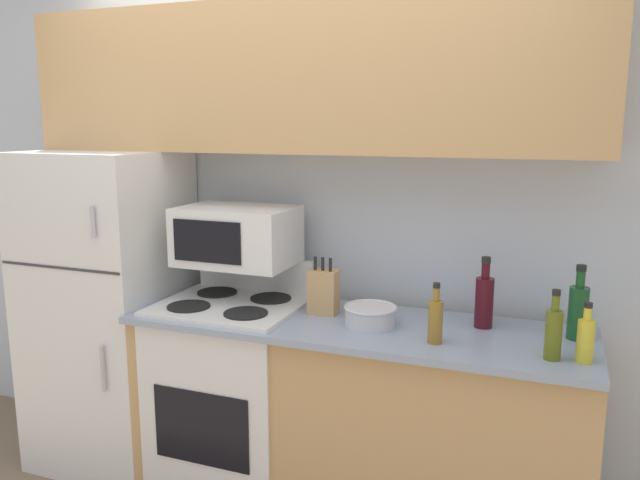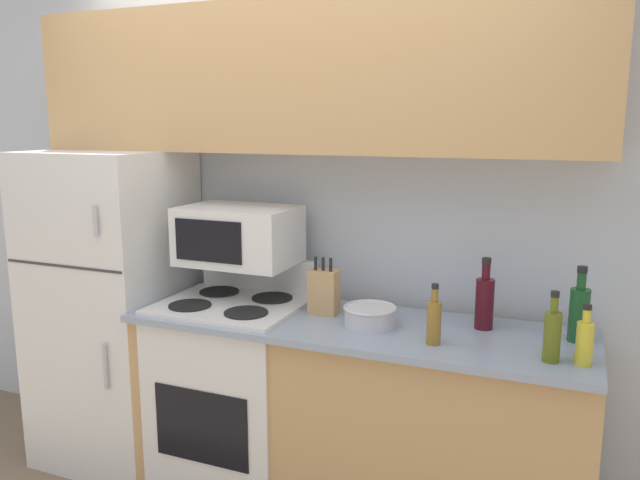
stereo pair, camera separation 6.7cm
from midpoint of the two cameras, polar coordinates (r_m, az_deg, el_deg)
wall_back at (r=3.10m, az=0.07°, el=1.69°), size 8.00×0.05×2.55m
lower_cabinets at (r=2.89m, az=3.77°, el=-16.07°), size 1.97×0.62×0.92m
refrigerator at (r=3.42m, az=-17.84°, el=-5.95°), size 0.71×0.66×1.62m
upper_cabinets at (r=2.90m, az=-1.36°, el=14.54°), size 2.68×0.32×0.67m
stove at (r=3.09m, az=-7.17°, el=-13.73°), size 0.65×0.60×1.10m
microwave at (r=2.95m, az=-6.79°, el=0.44°), size 0.53×0.37×0.27m
knife_block at (r=2.78m, az=1.04°, el=-4.74°), size 0.13×0.08×0.26m
bowl at (r=2.64m, az=5.32°, el=-6.90°), size 0.23×0.23×0.09m
bottle_vinegar at (r=2.46m, az=11.15°, el=-7.24°), size 0.06×0.06×0.24m
bottle_wine_green at (r=2.65m, az=23.28°, el=-6.08°), size 0.08×0.08×0.30m
bottle_wine_red at (r=2.68m, az=15.51°, el=-5.40°), size 0.08×0.08×0.30m
bottle_cooking_spray at (r=2.42m, az=23.78°, el=-8.47°), size 0.06×0.06×0.22m
bottle_olive_oil at (r=2.40m, az=21.23°, el=-8.03°), size 0.06×0.06×0.26m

